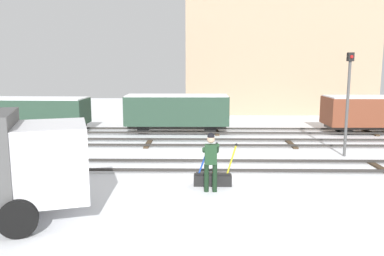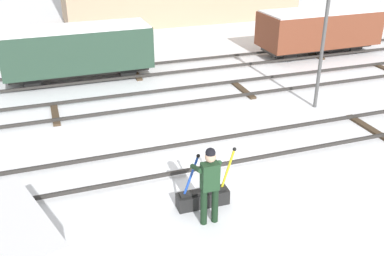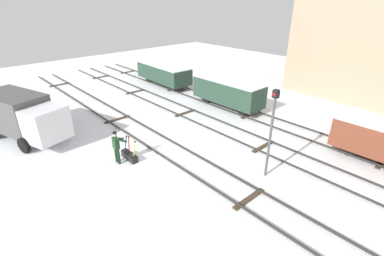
{
  "view_description": "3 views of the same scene",
  "coord_description": "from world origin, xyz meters",
  "px_view_note": "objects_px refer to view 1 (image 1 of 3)",
  "views": [
    {
      "loc": [
        -1.05,
        -14.69,
        3.99
      ],
      "look_at": [
        -1.33,
        2.56,
        1.14
      ],
      "focal_mm": 37.1,
      "sensor_mm": 36.0,
      "label": 1
    },
    {
      "loc": [
        -3.65,
        -10.16,
        6.2
      ],
      "look_at": [
        -0.06,
        0.13,
        0.92
      ],
      "focal_mm": 41.42,
      "sensor_mm": 36.0,
      "label": 2
    },
    {
      "loc": [
        11.42,
        -8.36,
        8.05
      ],
      "look_at": [
        0.21,
        1.75,
        0.93
      ],
      "focal_mm": 26.19,
      "sensor_mm": 36.0,
      "label": 3
    }
  ],
  "objects_px": {
    "signal_post": "(348,95)",
    "switch_lever_frame": "(213,178)",
    "freight_car_far_end": "(32,112)",
    "rail_worker": "(211,158)",
    "freight_car_near_switch": "(376,112)",
    "freight_car_mid_siding": "(177,111)"
  },
  "relations": [
    {
      "from": "switch_lever_frame",
      "to": "freight_car_mid_siding",
      "type": "xyz_separation_m",
      "value": [
        -1.71,
        9.89,
        1.03
      ]
    },
    {
      "from": "signal_post",
      "to": "switch_lever_frame",
      "type": "bearing_deg",
      "value": -144.14
    },
    {
      "from": "freight_car_far_end",
      "to": "rail_worker",
      "type": "bearing_deg",
      "value": -44.63
    },
    {
      "from": "rail_worker",
      "to": "signal_post",
      "type": "bearing_deg",
      "value": 39.99
    },
    {
      "from": "signal_post",
      "to": "rail_worker",
      "type": "bearing_deg",
      "value": -140.8
    },
    {
      "from": "rail_worker",
      "to": "freight_car_near_switch",
      "type": "distance_m",
      "value": 14.31
    },
    {
      "from": "freight_car_mid_siding",
      "to": "switch_lever_frame",
      "type": "bearing_deg",
      "value": -80.7
    },
    {
      "from": "freight_car_mid_siding",
      "to": "freight_car_near_switch",
      "type": "relative_size",
      "value": 1.02
    },
    {
      "from": "freight_car_near_switch",
      "to": "freight_car_far_end",
      "type": "relative_size",
      "value": 0.9
    },
    {
      "from": "signal_post",
      "to": "freight_car_far_end",
      "type": "relative_size",
      "value": 0.69
    },
    {
      "from": "rail_worker",
      "to": "freight_car_far_end",
      "type": "bearing_deg",
      "value": 134.31
    },
    {
      "from": "signal_post",
      "to": "freight_car_far_end",
      "type": "xyz_separation_m",
      "value": [
        -15.9,
        5.68,
        -1.47
      ]
    },
    {
      "from": "switch_lever_frame",
      "to": "signal_post",
      "type": "bearing_deg",
      "value": 36.65
    },
    {
      "from": "freight_car_mid_siding",
      "to": "freight_car_near_switch",
      "type": "bearing_deg",
      "value": -0.5
    },
    {
      "from": "freight_car_near_switch",
      "to": "signal_post",
      "type": "bearing_deg",
      "value": -124.69
    },
    {
      "from": "signal_post",
      "to": "freight_car_far_end",
      "type": "bearing_deg",
      "value": 160.34
    },
    {
      "from": "rail_worker",
      "to": "switch_lever_frame",
      "type": "bearing_deg",
      "value": 81.76
    },
    {
      "from": "rail_worker",
      "to": "freight_car_near_switch",
      "type": "bearing_deg",
      "value": 48.05
    },
    {
      "from": "freight_car_mid_siding",
      "to": "freight_car_far_end",
      "type": "distance_m",
      "value": 8.37
    },
    {
      "from": "switch_lever_frame",
      "to": "freight_car_mid_siding",
      "type": "distance_m",
      "value": 10.09
    },
    {
      "from": "rail_worker",
      "to": "freight_car_far_end",
      "type": "relative_size",
      "value": 0.29
    },
    {
      "from": "rail_worker",
      "to": "freight_car_near_switch",
      "type": "xyz_separation_m",
      "value": [
        9.71,
        10.51,
        0.17
      ]
    }
  ]
}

